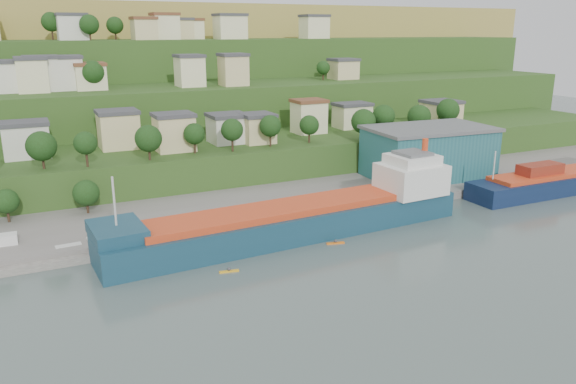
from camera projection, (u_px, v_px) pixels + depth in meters
ground at (322, 253)px, 99.75m from camera, size 500.00×500.00×0.00m
quay at (338, 198)px, 132.32m from camera, size 220.00×26.00×4.00m
hillside at (134, 120)px, 245.63m from camera, size 360.00×210.63×96.00m
cargo_ship_near at (302, 220)px, 107.79m from camera, size 72.83×15.04×18.59m
cargo_ship_far at (571, 180)px, 138.90m from camera, size 55.97×9.92×15.18m
warehouse at (428, 152)px, 142.18m from camera, size 32.24×21.11×12.80m
caravan at (0, 242)px, 97.70m from camera, size 5.74×2.53×2.65m
dinghy at (69, 247)px, 97.91m from camera, size 4.40×1.87×0.86m
kayak_orange at (335, 242)px, 103.89m from camera, size 3.44×1.42×0.85m
kayak_yellow at (229, 271)px, 91.76m from camera, size 3.29×1.13×0.81m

